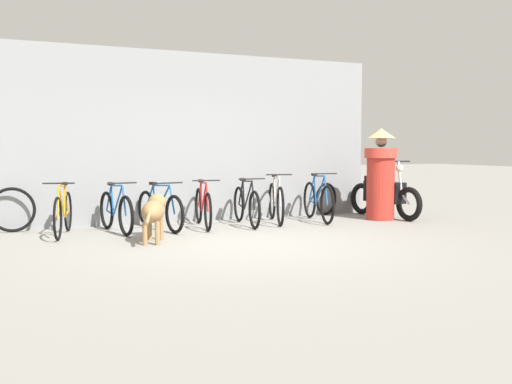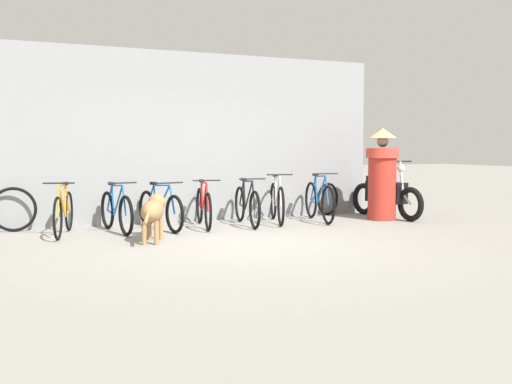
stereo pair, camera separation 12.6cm
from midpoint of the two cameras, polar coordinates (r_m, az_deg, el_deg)
ground_plane at (r=8.49m, az=-0.52°, el=-5.00°), size 60.00×60.00×0.00m
shop_wall_back at (r=11.12m, az=-6.50°, el=5.19°), size 7.68×0.20×3.09m
bicycle_0 at (r=9.75m, az=-17.50°, el=-1.89°), size 0.56×1.60×0.85m
bicycle_1 at (r=9.88m, az=-12.81°, el=-1.81°), size 0.46×1.58×0.83m
bicycle_2 at (r=10.05m, az=-8.77°, el=-1.68°), size 0.47×1.69×0.81m
bicycle_3 at (r=10.30m, az=-4.66°, el=-1.44°), size 0.49×1.69×0.83m
bicycle_4 at (r=10.50m, az=-0.53°, el=-1.29°), size 0.46×1.69×0.85m
bicycle_5 at (r=10.88m, az=2.34°, el=-0.98°), size 0.63×1.68×0.90m
bicycle_6 at (r=11.14m, az=6.36°, el=-0.86°), size 0.51×1.71×0.91m
motorcycle at (r=11.87m, az=12.57°, el=-0.24°), size 0.58×1.98×1.11m
stray_dog at (r=8.80m, az=-9.35°, el=-1.77°), size 0.63×1.23×0.67m
person_in_robes at (r=11.48m, az=12.24°, el=1.71°), size 0.87×0.87×1.72m
spare_tire_left at (r=10.41m, az=-21.78°, el=-1.55°), size 0.73×0.16×0.73m
spare_tire_right at (r=12.13m, az=7.15°, el=-0.66°), size 0.63×0.29×0.65m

